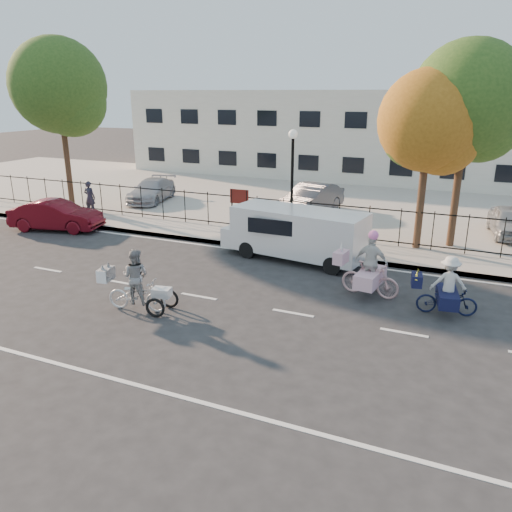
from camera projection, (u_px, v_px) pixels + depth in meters
The scene contains 21 objects.
ground at pixel (199, 297), 15.00m from camera, with size 120.00×120.00×0.00m, color #333334.
road_markings at pixel (199, 296), 15.00m from camera, with size 60.00×9.52×0.01m, color silver, non-canonical shape.
curb at pixel (263, 248), 19.37m from camera, with size 60.00×0.10×0.15m, color #A8A399.
sidewalk at pixel (273, 241), 20.29m from camera, with size 60.00×2.20×0.15m, color #A8A399.
parking_lot at pixel (331, 200), 28.05m from camera, with size 60.00×15.60×0.15m, color #A8A399.
iron_fence at pixel (283, 216), 20.99m from camera, with size 58.00×0.06×1.50m, color black, non-canonical shape.
building at pixel (370, 134), 35.85m from camera, with size 34.00×10.00×6.00m, color silver.
lamppost at pixel (292, 165), 19.76m from camera, with size 0.36×0.36×4.33m.
street_sign at pixel (239, 202), 21.18m from camera, with size 0.85×0.06×1.80m.
zebra_trike at pixel (137, 287), 13.86m from camera, with size 2.10×1.03×1.79m.
unicorn_bike at pixel (369, 272), 14.84m from camera, with size 2.06×1.45×2.05m.
bull_bike at pixel (447, 291), 13.61m from camera, with size 1.84×1.28×1.67m.
white_van at pixel (296, 232), 18.03m from camera, with size 5.48×2.44×1.87m.
red_sedan at pixel (56, 215), 22.07m from camera, with size 1.40×4.02×1.32m, color #540912.
pedestrian at pixel (90, 197), 24.39m from camera, with size 0.59×0.39×1.61m, color black.
lot_car_a at pixel (152, 190), 27.30m from camera, with size 1.66×4.09×1.19m, color #A6A8AE.
lot_car_c at pixel (311, 199), 24.46m from camera, with size 1.51×4.33×1.43m, color #47484E.
lot_car_d at pixel (510, 222), 20.65m from camera, with size 1.42×3.52×1.20m, color #9B9EA2.
tree_west at pixel (62, 90), 24.38m from camera, with size 4.62×4.62×8.47m.
tree_mid at pixel (433, 126), 17.82m from camera, with size 3.68×3.67×6.73m.
tree_east at pixel (471, 105), 17.87m from camera, with size 4.20×4.20×7.71m.
Camera 1 is at (7.10, -12.04, 5.84)m, focal length 35.00 mm.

